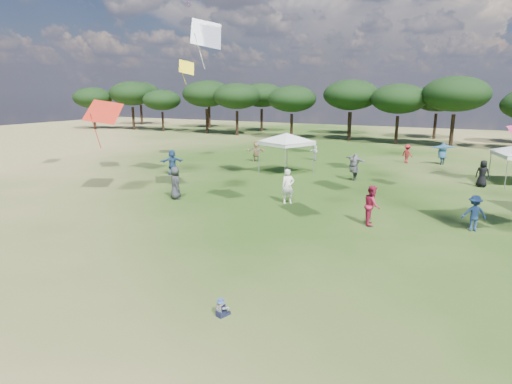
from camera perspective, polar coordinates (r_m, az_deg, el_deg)
ground at (r=10.66m, az=-11.23°, el=-21.17°), size 140.00×140.00×0.00m
tree_line at (r=54.27m, az=24.30°, el=11.58°), size 108.78×17.63×7.77m
tent_left at (r=31.42m, az=4.09°, el=7.62°), size 5.63×5.63×3.31m
toddler at (r=12.08m, az=-4.61°, el=-15.21°), size 0.38×0.41×0.51m
festival_crowd at (r=30.51m, az=12.93°, el=3.39°), size 26.44×21.00×1.88m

